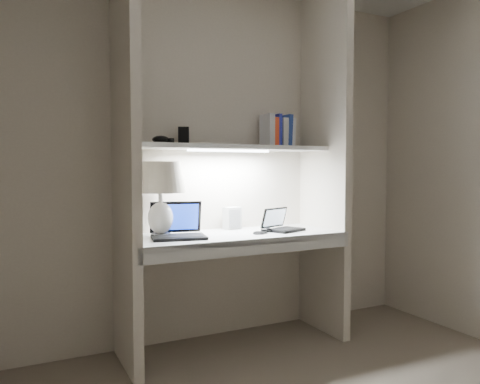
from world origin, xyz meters
TOP-DOWN VIEW (x-y plane):
  - back_wall at (0.00, 1.50)m, footprint 3.20×0.01m
  - alcove_panel_left at (-0.73, 1.23)m, footprint 0.06×0.55m
  - alcove_panel_right at (0.73, 1.23)m, footprint 0.06×0.55m
  - desk at (0.00, 1.23)m, footprint 1.40×0.55m
  - desk_apron at (0.00, 0.96)m, footprint 1.46×0.03m
  - shelf at (0.00, 1.32)m, footprint 1.40×0.36m
  - strip_light at (0.00, 1.32)m, footprint 0.60×0.04m
  - table_lamp at (-0.49, 1.31)m, footprint 0.33×0.33m
  - laptop_main at (-0.40, 1.23)m, footprint 0.38×0.34m
  - laptop_netbook at (0.35, 1.21)m, footprint 0.30×0.29m
  - speaker at (0.07, 1.43)m, footprint 0.13×0.10m
  - mouse at (0.22, 1.18)m, footprint 0.10×0.08m
  - cable_coil at (0.15, 1.15)m, footprint 0.11×0.11m
  - sticky_note at (-0.39, 1.20)m, footprint 0.08×0.08m
  - book_row at (0.41, 1.37)m, footprint 0.22×0.16m
  - shelf_box at (-0.29, 1.42)m, footprint 0.08×0.07m
  - shelf_gadget at (-0.46, 1.39)m, footprint 0.15×0.13m

SIDE VIEW (x-z plane):
  - desk_apron at x=0.00m, z-range 0.67..0.77m
  - desk at x=0.00m, z-range 0.73..0.77m
  - sticky_note at x=-0.39m, z-range 0.77..0.77m
  - cable_coil at x=0.15m, z-range 0.77..0.78m
  - mouse at x=0.22m, z-range 0.77..0.80m
  - laptop_netbook at x=0.35m, z-range 0.73..0.89m
  - laptop_main at x=-0.40m, z-range 0.71..0.93m
  - speaker at x=0.07m, z-range 0.77..0.93m
  - table_lamp at x=-0.49m, z-range 0.85..1.34m
  - back_wall at x=0.00m, z-range 0.00..2.50m
  - alcove_panel_left at x=-0.73m, z-range 0.00..2.50m
  - alcove_panel_right at x=0.73m, z-range 0.00..2.50m
  - strip_light at x=0.00m, z-range 1.32..1.34m
  - shelf at x=0.00m, z-range 1.34..1.36m
  - shelf_gadget at x=-0.46m, z-range 1.37..1.42m
  - shelf_box at x=-0.29m, z-range 1.36..1.49m
  - book_row at x=0.41m, z-range 1.36..1.59m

